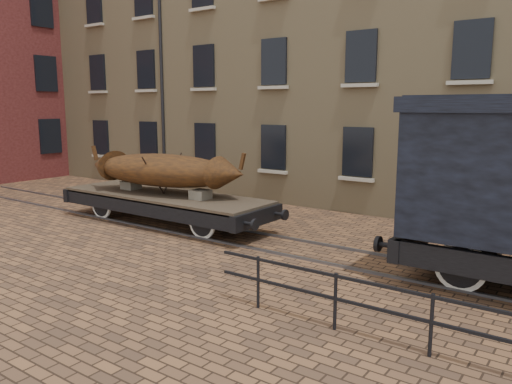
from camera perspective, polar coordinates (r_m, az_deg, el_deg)
The scene contains 5 objects.
ground at distance 14.26m, azimuth -0.74°, elevation -5.49°, with size 90.00×90.00×0.00m, color #4C3525.
warehouse_cream at distance 21.92m, azimuth 22.73°, elevation 17.57°, with size 40.00×10.19×14.00m.
rail_track at distance 14.25m, azimuth -0.74°, elevation -5.37°, with size 30.00×1.52×0.06m.
flatcar_wagon at distance 16.29m, azimuth -10.47°, elevation -0.88°, with size 8.34×2.26×1.26m.
iron_boat at distance 16.15m, azimuth -10.58°, elevation 2.48°, with size 5.93×2.38×1.45m.
Camera 1 is at (8.16, -11.07, 3.76)m, focal length 35.00 mm.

